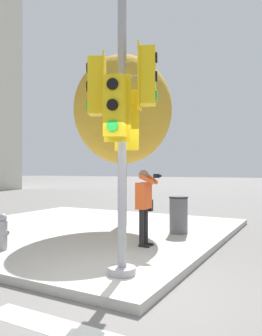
{
  "coord_description": "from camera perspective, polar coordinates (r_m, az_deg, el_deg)",
  "views": [
    {
      "loc": [
        -4.12,
        -2.34,
        1.81
      ],
      "look_at": [
        1.49,
        0.71,
        1.86
      ],
      "focal_mm": 35.0,
      "sensor_mm": 36.0,
      "label": 1
    }
  ],
  "objects": [
    {
      "name": "ground_plane",
      "position": [
        5.07,
        -1.05,
        -21.33
      ],
      "size": [
        160.0,
        160.0,
        0.0
      ],
      "primitive_type": "plane",
      "color": "slate"
    },
    {
      "name": "sidewalk_corner",
      "position": [
        9.75,
        -8.96,
        -10.66
      ],
      "size": [
        8.0,
        8.0,
        0.15
      ],
      "color": "#BCB7AD",
      "rests_on": "ground_plane"
    },
    {
      "name": "traffic_signal_pole",
      "position": [
        5.3,
        -1.56,
        9.4
      ],
      "size": [
        1.14,
        1.1,
        4.53
      ],
      "color": "#939399",
      "rests_on": "sidewalk_corner"
    },
    {
      "name": "person_photographer",
      "position": [
        7.26,
        2.36,
        -5.65
      ],
      "size": [
        0.58,
        0.54,
        1.67
      ],
      "color": "black",
      "rests_on": "sidewalk_corner"
    },
    {
      "name": "street_tree",
      "position": [
        9.99,
        -1.42,
        9.99
      ],
      "size": [
        2.93,
        2.93,
        5.09
      ],
      "color": "brown",
      "rests_on": "sidewalk_corner"
    },
    {
      "name": "fire_hydrant",
      "position": [
        7.45,
        -21.48,
        -10.33
      ],
      "size": [
        0.2,
        0.26,
        0.76
      ],
      "color": "#99999E",
      "rests_on": "sidewalk_corner"
    },
    {
      "name": "trash_bin",
      "position": [
        8.83,
        8.28,
        -8.06
      ],
      "size": [
        0.5,
        0.5,
        0.97
      ],
      "color": "#5B5B60",
      "rests_on": "sidewalk_corner"
    }
  ]
}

